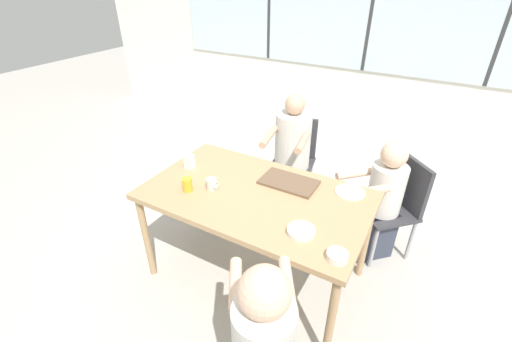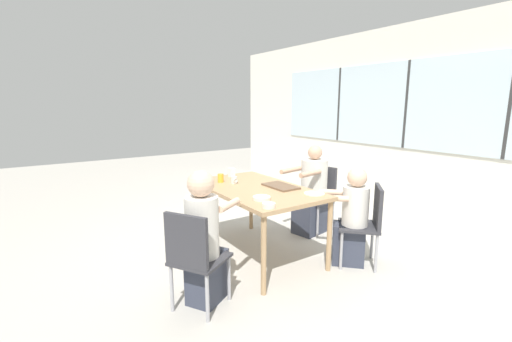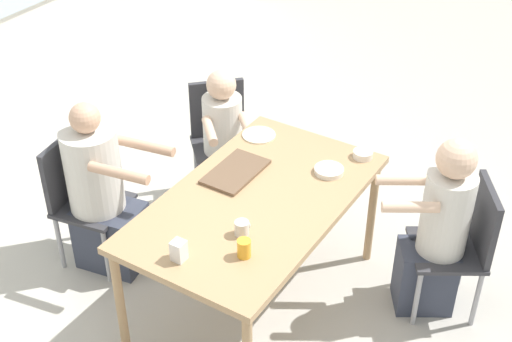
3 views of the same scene
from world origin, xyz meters
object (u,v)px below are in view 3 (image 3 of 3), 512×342
Objects in this scene: person_woman_green_shirt at (437,234)px; coffee_mug at (242,228)px; bowl_white_shallow at (329,170)px; person_man_teal_shirt at (102,196)px; bowl_cereal at (363,154)px; chair_for_woman_green_shirt at (465,239)px; chair_for_man_teal_shirt at (79,191)px; juice_glass at (244,248)px; chair_for_man_blue_shirt at (220,131)px; person_man_blue_shirt at (224,147)px; milk_carton_small at (179,251)px.

coffee_mug is (-0.83, 0.77, 0.28)m from person_woman_green_shirt.
bowl_white_shallow is at bearing 67.52° from person_woman_green_shirt.
person_man_teal_shirt is at bearing 83.94° from coffee_mug.
person_woman_green_shirt is at bearing -81.10° from bowl_white_shallow.
chair_for_woman_green_shirt is at bearing -95.21° from bowl_cereal.
bowl_cereal is (0.89, -1.48, 0.30)m from chair_for_man_teal_shirt.
person_man_teal_shirt is 1.27m from juice_glass.
chair_for_woman_green_shirt is 1.00× the size of chair_for_man_blue_shirt.
bowl_cereal is at bearing 132.84° from person_man_blue_shirt.
milk_carton_small reaches higher than bowl_white_shallow.
person_man_teal_shirt reaches higher than bowl_white_shallow.
chair_for_woman_green_shirt is at bearing 100.61° from chair_for_man_teal_shirt.
milk_carton_small is 0.94× the size of bowl_cereal.
person_man_blue_shirt reaches higher than chair_for_man_blue_shirt.
bowl_cereal is (0.15, 0.55, 0.26)m from person_woman_green_shirt.
chair_for_woman_green_shirt is at bearing 128.44° from chair_for_man_blue_shirt.
person_man_teal_shirt is 1.09m from milk_carton_small.
person_man_blue_shirt is at bearing 38.61° from coffee_mug.
chair_for_man_teal_shirt is 0.82× the size of person_man_blue_shirt.
person_woman_green_shirt is 1.50m from milk_carton_small.
chair_for_woman_green_shirt is at bearing -44.87° from coffee_mug.
chair_for_man_blue_shirt is 1.17m from bowl_white_shallow.
person_man_blue_shirt reaches higher than juice_glass.
person_man_blue_shirt is 1.35m from coffee_mug.
person_woman_green_shirt reaches higher than milk_carton_small.
chair_for_man_teal_shirt is 1.23m from milk_carton_small.
person_man_blue_shirt is 0.90× the size of person_man_teal_shirt.
bowl_cereal is at bearing 53.41° from chair_for_woman_green_shirt.
chair_for_woman_green_shirt reaches higher than bowl_cereal.
chair_for_woman_green_shirt is 1.36m from juice_glass.
person_man_teal_shirt reaches higher than coffee_mug.
bowl_cereal is at bearing 112.87° from person_man_teal_shirt.
coffee_mug reaches higher than chair_for_man_blue_shirt.
person_man_blue_shirt is at bearing 26.16° from milk_carton_small.
coffee_mug is at bearing 73.78° from person_man_teal_shirt.
person_man_blue_shirt reaches higher than bowl_cereal.
chair_for_man_blue_shirt is at bearing 68.59° from bowl_white_shallow.
person_woman_green_shirt is at bearing -34.83° from juice_glass.
bowl_white_shallow is (1.05, -0.28, -0.04)m from milk_carton_small.
bowl_cereal is at bearing -12.61° from coffee_mug.
juice_glass reaches higher than chair_for_man_teal_shirt.
juice_glass is (-0.22, -1.36, 0.32)m from chair_for_man_teal_shirt.
person_woman_green_shirt is (-0.31, -1.70, 0.03)m from chair_for_man_blue_shirt.
milk_carton_small is 0.65× the size of bowl_white_shallow.
chair_for_man_teal_shirt is 7.29× the size of bowl_cereal.
chair_for_man_blue_shirt is at bearing 152.17° from chair_for_man_teal_shirt.
person_man_teal_shirt reaches higher than juice_glass.
bowl_cereal is at bearing -16.03° from milk_carton_small.
chair_for_man_blue_shirt is 0.82× the size of person_man_blue_shirt.
person_woman_green_shirt is 2.00m from person_man_teal_shirt.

